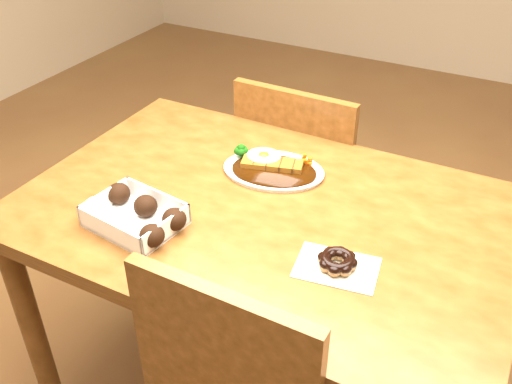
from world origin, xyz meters
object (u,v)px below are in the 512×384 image
at_px(table, 264,239).
at_px(pon_de_ring, 337,262).
at_px(chair_far, 306,183).
at_px(katsu_curry_plate, 272,167).
at_px(donut_box, 135,215).

relative_size(table, pon_de_ring, 6.34).
bearing_deg(table, pon_de_ring, -28.12).
distance_m(chair_far, katsu_curry_plate, 0.48).
xyz_separation_m(table, chair_far, (-0.11, 0.53, -0.17)).
xyz_separation_m(donut_box, pon_de_ring, (0.47, 0.08, -0.01)).
relative_size(donut_box, pon_de_ring, 1.30).
xyz_separation_m(chair_far, katsu_curry_plate, (0.05, -0.38, 0.29)).
bearing_deg(pon_de_ring, chair_far, 117.54).
bearing_deg(chair_far, katsu_curry_plate, 99.08).
distance_m(chair_far, pon_de_ring, 0.80).
height_order(table, pon_de_ring, pon_de_ring).
bearing_deg(katsu_curry_plate, pon_de_ring, -43.86).
bearing_deg(pon_de_ring, table, 151.88).
bearing_deg(katsu_curry_plate, donut_box, -116.69).
bearing_deg(donut_box, katsu_curry_plate, 63.31).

